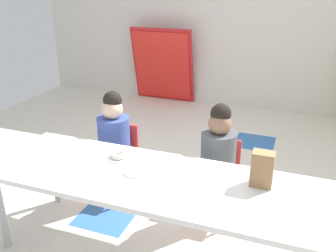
{
  "coord_description": "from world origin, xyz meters",
  "views": [
    {
      "loc": [
        0.86,
        -2.57,
        1.77
      ],
      "look_at": [
        0.07,
        -0.46,
        0.84
      ],
      "focal_mm": 39.52,
      "sensor_mm": 36.0,
      "label": 1
    }
  ],
  "objects_px": {
    "seated_child_middle_seat": "(219,151)",
    "paper_bag_brown": "(262,169)",
    "folded_activity_table": "(163,65)",
    "donut_powdered_on_plate": "(119,155)",
    "craft_table": "(155,184)",
    "seated_child_near_camera": "(114,135)",
    "paper_plate_center_table": "(137,171)",
    "paper_plate_near_edge": "(119,157)"
  },
  "relations": [
    {
      "from": "craft_table",
      "to": "paper_bag_brown",
      "type": "height_order",
      "value": "paper_bag_brown"
    },
    {
      "from": "paper_plate_near_edge",
      "to": "donut_powdered_on_plate",
      "type": "relative_size",
      "value": 1.49
    },
    {
      "from": "craft_table",
      "to": "seated_child_near_camera",
      "type": "xyz_separation_m",
      "value": [
        -0.6,
        0.58,
        0.01
      ]
    },
    {
      "from": "folded_activity_table",
      "to": "paper_plate_near_edge",
      "type": "relative_size",
      "value": 6.04
    },
    {
      "from": "craft_table",
      "to": "seated_child_middle_seat",
      "type": "bearing_deg",
      "value": 64.95
    },
    {
      "from": "folded_activity_table",
      "to": "paper_bag_brown",
      "type": "relative_size",
      "value": 4.94
    },
    {
      "from": "craft_table",
      "to": "paper_plate_center_table",
      "type": "bearing_deg",
      "value": 169.96
    },
    {
      "from": "paper_plate_center_table",
      "to": "folded_activity_table",
      "type": "bearing_deg",
      "value": 108.28
    },
    {
      "from": "seated_child_near_camera",
      "to": "folded_activity_table",
      "type": "height_order",
      "value": "folded_activity_table"
    },
    {
      "from": "seated_child_middle_seat",
      "to": "paper_bag_brown",
      "type": "relative_size",
      "value": 4.17
    },
    {
      "from": "seated_child_near_camera",
      "to": "paper_bag_brown",
      "type": "bearing_deg",
      "value": -19.83
    },
    {
      "from": "donut_powdered_on_plate",
      "to": "paper_plate_center_table",
      "type": "bearing_deg",
      "value": -33.99
    },
    {
      "from": "seated_child_middle_seat",
      "to": "donut_powdered_on_plate",
      "type": "distance_m",
      "value": 0.74
    },
    {
      "from": "folded_activity_table",
      "to": "paper_bag_brown",
      "type": "height_order",
      "value": "folded_activity_table"
    },
    {
      "from": "paper_plate_near_edge",
      "to": "paper_plate_center_table",
      "type": "height_order",
      "value": "same"
    },
    {
      "from": "seated_child_middle_seat",
      "to": "paper_plate_center_table",
      "type": "height_order",
      "value": "seated_child_middle_seat"
    },
    {
      "from": "paper_bag_brown",
      "to": "craft_table",
      "type": "bearing_deg",
      "value": -167.67
    },
    {
      "from": "paper_bag_brown",
      "to": "donut_powdered_on_plate",
      "type": "xyz_separation_m",
      "value": [
        -0.96,
        0.02,
        -0.08
      ]
    },
    {
      "from": "folded_activity_table",
      "to": "paper_bag_brown",
      "type": "xyz_separation_m",
      "value": [
        1.78,
        -2.95,
        0.17
      ]
    },
    {
      "from": "seated_child_middle_seat",
      "to": "folded_activity_table",
      "type": "xyz_separation_m",
      "value": [
        -1.42,
        2.51,
        -0.02
      ]
    },
    {
      "from": "seated_child_middle_seat",
      "to": "craft_table",
      "type": "bearing_deg",
      "value": -115.05
    },
    {
      "from": "craft_table",
      "to": "donut_powdered_on_plate",
      "type": "height_order",
      "value": "donut_powdered_on_plate"
    },
    {
      "from": "paper_plate_center_table",
      "to": "donut_powdered_on_plate",
      "type": "distance_m",
      "value": 0.24
    },
    {
      "from": "donut_powdered_on_plate",
      "to": "paper_bag_brown",
      "type": "bearing_deg",
      "value": -1.19
    },
    {
      "from": "craft_table",
      "to": "seated_child_middle_seat",
      "type": "height_order",
      "value": "seated_child_middle_seat"
    },
    {
      "from": "paper_plate_center_table",
      "to": "craft_table",
      "type": "bearing_deg",
      "value": -10.04
    },
    {
      "from": "craft_table",
      "to": "donut_powdered_on_plate",
      "type": "relative_size",
      "value": 17.98
    },
    {
      "from": "donut_powdered_on_plate",
      "to": "craft_table",
      "type": "bearing_deg",
      "value": -25.38
    },
    {
      "from": "seated_child_near_camera",
      "to": "paper_plate_center_table",
      "type": "relative_size",
      "value": 5.1
    },
    {
      "from": "seated_child_middle_seat",
      "to": "paper_bag_brown",
      "type": "xyz_separation_m",
      "value": [
        0.36,
        -0.44,
        0.15
      ]
    },
    {
      "from": "craft_table",
      "to": "seated_child_near_camera",
      "type": "height_order",
      "value": "seated_child_near_camera"
    },
    {
      "from": "craft_table",
      "to": "seated_child_near_camera",
      "type": "distance_m",
      "value": 0.83
    },
    {
      "from": "seated_child_middle_seat",
      "to": "paper_plate_near_edge",
      "type": "bearing_deg",
      "value": -145.01
    },
    {
      "from": "paper_bag_brown",
      "to": "folded_activity_table",
      "type": "bearing_deg",
      "value": 121.05
    },
    {
      "from": "craft_table",
      "to": "seated_child_middle_seat",
      "type": "distance_m",
      "value": 0.64
    },
    {
      "from": "seated_child_middle_seat",
      "to": "paper_plate_center_table",
      "type": "distance_m",
      "value": 0.69
    },
    {
      "from": "craft_table",
      "to": "paper_plate_center_table",
      "type": "xyz_separation_m",
      "value": [
        -0.13,
        0.02,
        0.05
      ]
    },
    {
      "from": "craft_table",
      "to": "folded_activity_table",
      "type": "height_order",
      "value": "folded_activity_table"
    },
    {
      "from": "craft_table",
      "to": "donut_powdered_on_plate",
      "type": "distance_m",
      "value": 0.37
    },
    {
      "from": "paper_plate_near_edge",
      "to": "seated_child_near_camera",
      "type": "bearing_deg",
      "value": 122.02
    },
    {
      "from": "seated_child_near_camera",
      "to": "seated_child_middle_seat",
      "type": "xyz_separation_m",
      "value": [
        0.87,
        -0.0,
        0.0
      ]
    },
    {
      "from": "folded_activity_table",
      "to": "paper_plate_near_edge",
      "type": "xyz_separation_m",
      "value": [
        0.81,
        -2.93,
        0.06
      ]
    }
  ]
}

